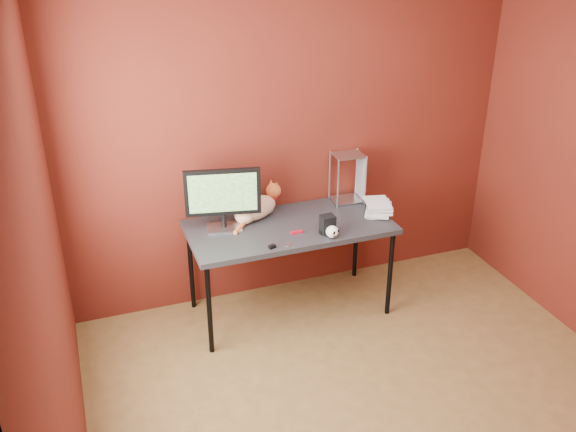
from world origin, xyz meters
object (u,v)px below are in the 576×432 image
object	(u,v)px
desk	(290,231)
book_stack	(370,152)
monitor	(223,196)
cat	(256,208)
skull_mug	(332,232)
speaker	(328,225)

from	to	relation	value
desk	book_stack	bearing A→B (deg)	1.12
monitor	book_stack	distance (m)	1.13
monitor	book_stack	world-z (taller)	book_stack
desk	book_stack	distance (m)	0.83
book_stack	cat	bearing A→B (deg)	167.92
skull_mug	cat	bearing A→B (deg)	111.06
desk	book_stack	xyz separation A→B (m)	(0.63, 0.01, 0.54)
skull_mug	speaker	bearing A→B (deg)	73.46
monitor	cat	size ratio (longest dim) A/B	1.17
speaker	book_stack	xyz separation A→B (m)	(0.42, 0.22, 0.42)
desk	cat	size ratio (longest dim) A/B	3.29
monitor	skull_mug	xyz separation A→B (m)	(0.68, -0.39, -0.21)
desk	speaker	world-z (taller)	speaker
cat	speaker	bearing A→B (deg)	-69.45
skull_mug	speaker	distance (m)	0.08
desk	cat	distance (m)	0.31
monitor	speaker	world-z (taller)	monitor
desk	monitor	xyz separation A→B (m)	(-0.47, 0.10, 0.31)
desk	cat	xyz separation A→B (m)	(-0.20, 0.19, 0.14)
cat	book_stack	bearing A→B (deg)	-36.97
cat	book_stack	world-z (taller)	book_stack
cat	speaker	xyz separation A→B (m)	(0.41, -0.40, -0.02)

